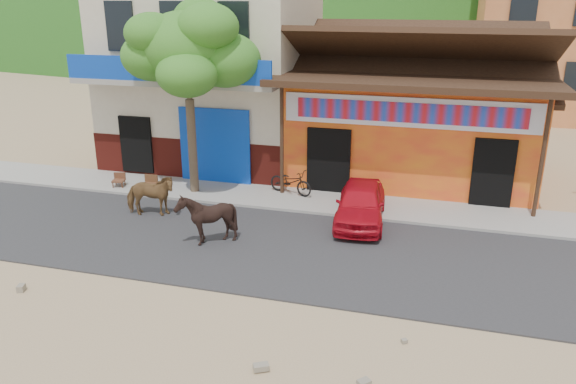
# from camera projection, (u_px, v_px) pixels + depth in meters

# --- Properties ---
(ground) EXTENTS (120.00, 120.00, 0.00)m
(ground) POSITION_uv_depth(u_px,v_px,m) (279.00, 301.00, 11.97)
(ground) COLOR #9E825B
(ground) RESTS_ON ground
(road) EXTENTS (60.00, 5.00, 0.04)m
(road) POSITION_uv_depth(u_px,v_px,m) (307.00, 252.00, 14.24)
(road) COLOR #28282B
(road) RESTS_ON ground
(sidewalk) EXTENTS (60.00, 2.00, 0.12)m
(sidewalk) POSITION_uv_depth(u_px,v_px,m) (334.00, 204.00, 17.40)
(sidewalk) COLOR gray
(sidewalk) RESTS_ON ground
(dance_club) EXTENTS (8.00, 6.00, 3.60)m
(dance_club) POSITION_uv_depth(u_px,v_px,m) (413.00, 125.00, 19.95)
(dance_club) COLOR orange
(dance_club) RESTS_ON ground
(cafe_building) EXTENTS (7.00, 6.00, 7.00)m
(cafe_building) POSITION_uv_depth(u_px,v_px,m) (215.00, 69.00, 21.29)
(cafe_building) COLOR beige
(cafe_building) RESTS_ON ground
(tree) EXTENTS (3.00, 3.00, 6.00)m
(tree) POSITION_uv_depth(u_px,v_px,m) (190.00, 99.00, 17.37)
(tree) COLOR #2D721E
(tree) RESTS_ON sidewalk
(cow_tan) EXTENTS (1.61, 1.00, 1.26)m
(cow_tan) POSITION_uv_depth(u_px,v_px,m) (150.00, 195.00, 16.31)
(cow_tan) COLOR brown
(cow_tan) RESTS_ON road
(cow_dark) EXTENTS (1.39, 1.26, 1.40)m
(cow_dark) POSITION_uv_depth(u_px,v_px,m) (206.00, 218.00, 14.45)
(cow_dark) COLOR black
(cow_dark) RESTS_ON road
(red_car) EXTENTS (1.60, 3.42, 1.13)m
(red_car) POSITION_uv_depth(u_px,v_px,m) (361.00, 203.00, 15.88)
(red_car) COLOR red
(red_car) RESTS_ON road
(scooter) EXTENTS (1.64, 0.99, 0.81)m
(scooter) POSITION_uv_depth(u_px,v_px,m) (291.00, 182.00, 17.96)
(scooter) COLOR black
(scooter) RESTS_ON sidewalk
(cafe_chair_left) EXTENTS (0.46, 0.46, 0.82)m
(cafe_chair_left) POSITION_uv_depth(u_px,v_px,m) (118.00, 175.00, 18.64)
(cafe_chair_left) COLOR #54311C
(cafe_chair_left) RESTS_ON sidewalk
(cafe_chair_right) EXTENTS (0.46, 0.46, 0.97)m
(cafe_chair_right) POSITION_uv_depth(u_px,v_px,m) (148.00, 177.00, 18.13)
(cafe_chair_right) COLOR #53331B
(cafe_chair_right) RESTS_ON sidewalk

